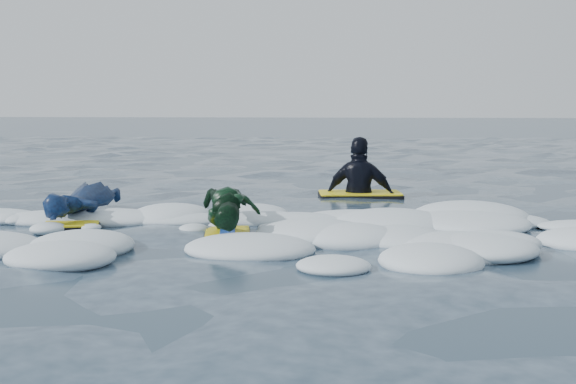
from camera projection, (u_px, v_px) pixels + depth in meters
The scene contains 5 objects.
ground at pixel (174, 254), 6.28m from camera, with size 120.00×120.00×0.00m, color #19283C.
foam_band at pixel (199, 233), 7.30m from camera, with size 12.00×3.10×0.30m, color white, non-canonical shape.
prone_woman_unit at pixel (81, 204), 7.92m from camera, with size 0.84×1.60×0.40m.
prone_child_unit at pixel (231, 212), 7.10m from camera, with size 0.78×1.29×0.47m.
waiting_rider_unit at pixel (360, 198), 9.94m from camera, with size 1.19×0.75×1.70m.
Camera 1 is at (1.54, -6.06, 1.30)m, focal length 45.00 mm.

